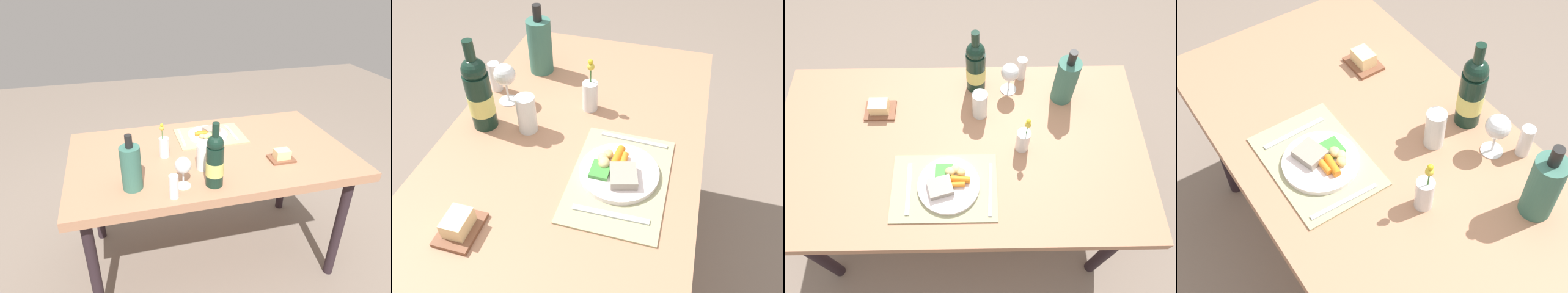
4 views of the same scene
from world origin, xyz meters
The scene contains 13 objects.
ground_plane centered at (0.00, 0.00, 0.00)m, with size 8.00×8.00×0.00m, color gray.
dining_table centered at (0.00, 0.00, 0.70)m, with size 1.53×0.85×0.77m.
placemat centered at (-0.05, -0.19, 0.77)m, with size 0.40×0.28×0.01m, color tan.
dinner_plate centered at (-0.04, -0.18, 0.79)m, with size 0.24×0.24×0.04m.
fork centered at (-0.19, -0.19, 0.77)m, with size 0.02×0.21×0.01m, color silver.
knife centered at (0.12, -0.20, 0.77)m, with size 0.01×0.22×0.01m, color silver.
cooler_bottle centered at (0.45, 0.24, 0.88)m, with size 0.09×0.09×0.28m.
butter_dish centered at (-0.34, 0.18, 0.79)m, with size 0.13×0.10×0.06m.
salt_shaker centered at (0.28, 0.36, 0.82)m, with size 0.04×0.04×0.11m, color white.
wine_glass centered at (0.22, 0.29, 0.88)m, with size 0.08×0.08×0.15m.
wine_bottle centered at (0.07, 0.31, 0.89)m, with size 0.08×0.08×0.32m.
flower_vase centered at (0.26, -0.01, 0.83)m, with size 0.05×0.05×0.20m.
water_tumbler centered at (0.09, 0.16, 0.82)m, with size 0.06×0.06×0.13m.
Camera 3 is at (0.07, -0.77, 2.08)m, focal length 34.04 mm.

